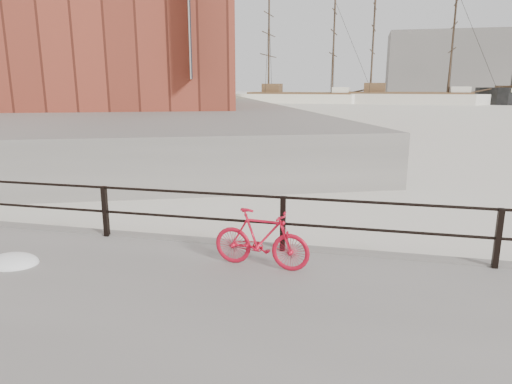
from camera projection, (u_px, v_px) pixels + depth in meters
The scene contains 12 objects.
ground at pixel (489, 284), 7.64m from camera, with size 400.00×400.00×0.00m, color white.
far_quay at pixel (156, 97), 84.52m from camera, with size 24.00×150.00×1.80m, color gray.
guardrail at pixel (498, 238), 7.30m from camera, with size 28.00×0.10×1.00m, color black, non-canonical shape.
bicycle at pixel (261, 239), 7.34m from camera, with size 1.60×0.24×0.97m, color red.
schooner_mid at pixel (407, 104), 77.18m from camera, with size 27.37×11.58×19.82m, color beige, non-canonical shape.
schooner_left at pixel (299, 103), 81.84m from camera, with size 25.18×11.44×19.05m, color white, non-canonical shape.
workboat_near at pixel (129, 119), 44.04m from camera, with size 11.48×3.83×7.00m, color black, non-canonical shape.
workboat_far at pixel (100, 112), 53.92m from camera, with size 10.40×3.59×7.00m, color black, non-canonical shape.
apartment_cream at pixel (135, 25), 71.96m from camera, with size 20.00×15.00×21.20m, color beige.
apartment_grey at pixel (146, 33), 92.88m from camera, with size 22.00×15.00×23.20m, color gray.
apartment_brick at pixel (153, 47), 115.23m from camera, with size 24.00×15.00×21.20m, color brown.
industrial_west at pixel (444, 64), 133.78m from camera, with size 32.00×18.00×18.00m, color gray.
Camera 1 is at (-2.20, -7.79, 3.26)m, focal length 32.00 mm.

